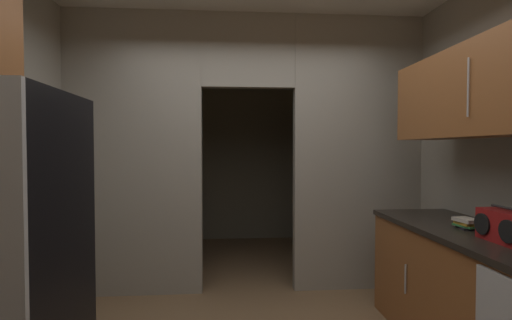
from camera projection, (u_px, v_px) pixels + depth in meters
name	position (u px, v px, depth m)	size (l,w,h in m)	color
kitchen_partition	(248.00, 145.00, 3.75)	(3.57, 0.12, 2.79)	#9E998C
adjoining_room_shell	(242.00, 152.00, 5.37)	(3.57, 2.30, 2.79)	gray
lower_cabinet_run	(492.00, 307.00, 2.33)	(0.67, 2.16, 0.89)	brown
upper_cabinet_counterside	(496.00, 88.00, 2.29)	(0.36, 1.95, 0.60)	brown
boombox	(506.00, 227.00, 2.17)	(0.15, 0.35, 0.21)	maroon
book_stack	(467.00, 223.00, 2.56)	(0.16, 0.18, 0.07)	black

